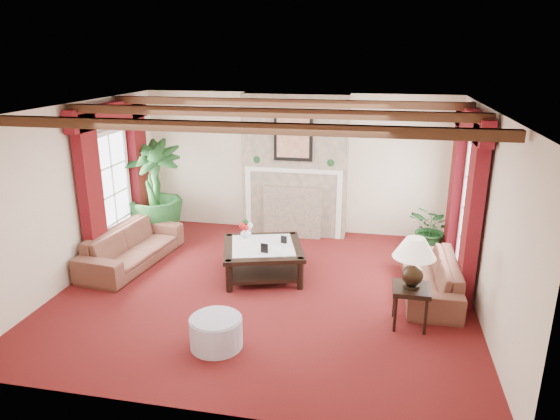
% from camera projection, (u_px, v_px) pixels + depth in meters
% --- Properties ---
extents(floor, '(6.00, 6.00, 0.00)m').
position_uv_depth(floor, '(266.00, 289.00, 7.54)').
color(floor, '#420B0D').
rests_on(floor, ground).
extents(ceiling, '(6.00, 6.00, 0.00)m').
position_uv_depth(ceiling, '(264.00, 108.00, 6.72)').
color(ceiling, white).
rests_on(ceiling, floor).
extents(back_wall, '(6.00, 0.02, 2.70)m').
position_uv_depth(back_wall, '(297.00, 164.00, 9.70)').
color(back_wall, beige).
rests_on(back_wall, ground).
extents(left_wall, '(0.02, 5.50, 2.70)m').
position_uv_depth(left_wall, '(76.00, 193.00, 7.69)').
color(left_wall, beige).
rests_on(left_wall, ground).
extents(right_wall, '(0.02, 5.50, 2.70)m').
position_uv_depth(right_wall, '(487.00, 217.00, 6.57)').
color(right_wall, beige).
rests_on(right_wall, ground).
extents(ceiling_beams, '(6.00, 3.00, 0.12)m').
position_uv_depth(ceiling_beams, '(264.00, 113.00, 6.74)').
color(ceiling_beams, '#321C10').
rests_on(ceiling_beams, ceiling).
extents(fireplace, '(2.00, 0.52, 2.70)m').
position_uv_depth(fireplace, '(296.00, 93.00, 9.10)').
color(fireplace, '#9D8365').
rests_on(fireplace, ground).
extents(french_door_left, '(0.10, 1.10, 2.16)m').
position_uv_depth(french_door_left, '(106.00, 133.00, 8.38)').
color(french_door_left, white).
rests_on(french_door_left, ground).
extents(french_door_right, '(0.10, 1.10, 2.16)m').
position_uv_depth(french_door_right, '(478.00, 145.00, 7.27)').
color(french_door_right, white).
rests_on(french_door_right, ground).
extents(curtains_left, '(0.20, 2.40, 2.55)m').
position_uv_depth(curtains_left, '(109.00, 107.00, 8.24)').
color(curtains_left, '#470C09').
rests_on(curtains_left, ground).
extents(curtains_right, '(0.20, 2.40, 2.55)m').
position_uv_depth(curtains_right, '(474.00, 116.00, 7.17)').
color(curtains_right, '#470C09').
rests_on(curtains_right, ground).
extents(sofa_left, '(2.23, 1.08, 0.82)m').
position_uv_depth(sofa_left, '(131.00, 241.00, 8.35)').
color(sofa_left, '#340E14').
rests_on(sofa_left, ground).
extents(sofa_right, '(1.91, 0.60, 0.74)m').
position_uv_depth(sofa_right, '(430.00, 270.00, 7.31)').
color(sofa_right, '#340E14').
rests_on(sofa_right, ground).
extents(potted_palm, '(2.15, 2.48, 1.04)m').
position_uv_depth(potted_palm, '(156.00, 211.00, 9.51)').
color(potted_palm, black).
rests_on(potted_palm, ground).
extents(small_plant, '(1.62, 1.62, 0.68)m').
position_uv_depth(small_plant, '(432.00, 234.00, 8.83)').
color(small_plant, black).
rests_on(small_plant, ground).
extents(coffee_table, '(1.52, 1.52, 0.50)m').
position_uv_depth(coffee_table, '(263.00, 260.00, 7.95)').
color(coffee_table, black).
rests_on(coffee_table, ground).
extents(side_table, '(0.51, 0.51, 0.55)m').
position_uv_depth(side_table, '(410.00, 306.00, 6.47)').
color(side_table, black).
rests_on(side_table, ground).
extents(ottoman, '(0.64, 0.64, 0.37)m').
position_uv_depth(ottoman, '(216.00, 332.00, 6.03)').
color(ottoman, '#A199AE').
rests_on(ottoman, ground).
extents(table_lamp, '(0.54, 0.54, 0.69)m').
position_uv_depth(table_lamp, '(414.00, 262.00, 6.28)').
color(table_lamp, black).
rests_on(table_lamp, side_table).
extents(flower_vase, '(0.28, 0.29, 0.17)m').
position_uv_depth(flower_vase, '(246.00, 233.00, 8.20)').
color(flower_vase, silver).
rests_on(flower_vase, coffee_table).
extents(book, '(0.22, 0.19, 0.27)m').
position_uv_depth(book, '(280.00, 246.00, 7.49)').
color(book, black).
rests_on(book, coffee_table).
extents(photo_frame_a, '(0.12, 0.04, 0.16)m').
position_uv_depth(photo_frame_a, '(264.00, 249.00, 7.55)').
color(photo_frame_a, black).
rests_on(photo_frame_a, coffee_table).
extents(photo_frame_b, '(0.10, 0.05, 0.13)m').
position_uv_depth(photo_frame_b, '(284.00, 240.00, 7.93)').
color(photo_frame_b, black).
rests_on(photo_frame_b, coffee_table).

